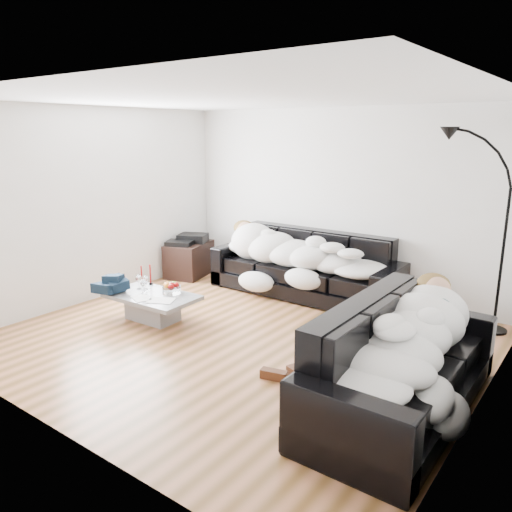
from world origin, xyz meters
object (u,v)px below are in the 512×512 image
Objects in this scene: sleeper_right at (405,337)px; candle_right at (150,275)px; floor_lamp at (504,246)px; sofa_back at (304,264)px; sleeper_back at (303,251)px; stereo at (189,239)px; fruit_bowl at (172,288)px; coffee_table at (153,307)px; av_cabinet at (189,259)px; sofa_right at (404,360)px; wine_glass_b at (139,282)px; candle_left at (142,275)px; wine_glass_c at (144,287)px; shoes at (285,374)px; wine_glass_a at (145,282)px.

sleeper_right is 3.58m from candle_right.
floor_lamp reaches higher than candle_right.
sleeper_back is (0.00, -0.05, 0.21)m from sofa_back.
sleeper_right is 4.35× the size of stereo.
stereo is at bearing 127.54° from fruit_bowl.
av_cabinet reaches higher than coffee_table.
sleeper_right is at bearing -180.00° from sofa_right.
wine_glass_b is (-3.52, 0.23, -0.03)m from sofa_right.
sofa_back is 2.30m from wine_glass_b.
wine_glass_c is at bearing -37.36° from candle_left.
shoes is (2.16, -0.31, -0.11)m from coffee_table.
sofa_right is 3.24m from coffee_table.
sleeper_right is 4.41× the size of shoes.
candle_left reaches higher than wine_glass_a.
floor_lamp is (3.81, 1.84, 0.56)m from candle_right.
sofa_right is at bearing -6.79° from fruit_bowl.
candle_right is 0.61× the size of stereo.
wine_glass_b is 0.20m from candle_left.
wine_glass_b is at bearing -81.18° from av_cabinet.
shoes is (-1.07, -0.13, -0.40)m from sofa_right.
sleeper_back is 2.11m from candle_right.
wine_glass_a is 0.92× the size of wine_glass_b.
sleeper_back is 13.33× the size of wine_glass_a.
wine_glass_c is at bearing -138.69° from fruit_bowl.
stereo is at bearing 111.86° from candle_left.
coffee_table reaches higher than shoes.
sleeper_back is at bearing 60.86° from wine_glass_c.
floor_lamp is at bearing 28.43° from wine_glass_a.
shoes is at bearing -97.26° from floor_lamp.
candle_left is (-3.64, 0.38, -0.20)m from sleeper_right.
sleeper_right is 2.34m from floor_lamp.
coffee_table is 4.21× the size of candle_right.
sleeper_back is at bearing 46.88° from sofa_right.
wine_glass_b is 0.23m from candle_right.
stereo is at bearing 117.76° from wine_glass_c.
wine_glass_a is at bearing -168.23° from fruit_bowl.
coffee_table is 0.54m from candle_left.
candle_right is at bearing 139.61° from coffee_table.
candle_left is at bearing -132.43° from floor_lamp.
sleeper_right is at bearing -6.79° from fruit_bowl.
shoes is (1.17, -2.27, -0.39)m from sofa_back.
sofa_back is at bearing -155.09° from floor_lamp.
shoes is (2.39, -0.41, -0.36)m from wine_glass_a.
wine_glass_a is at bearing 133.09° from wine_glass_c.
wine_glass_b is 2.50m from shoes.
sofa_back is at bearing 63.27° from coffee_table.
wine_glass_b is (-3.52, 0.23, -0.23)m from sleeper_right.
sleeper_right is at bearing -43.79° from sofa_back.
coffee_table is at bearing -74.09° from av_cabinet.
shoes is 3.80m from stereo.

